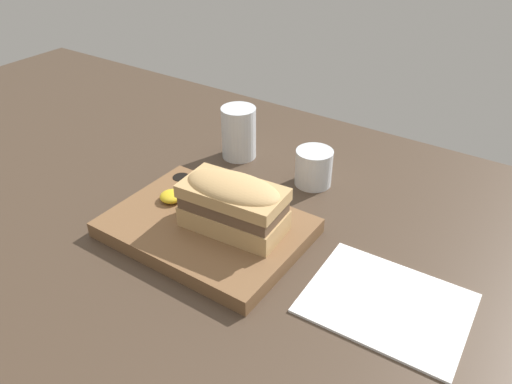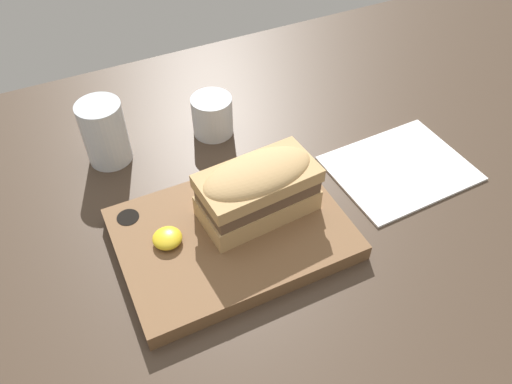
# 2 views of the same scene
# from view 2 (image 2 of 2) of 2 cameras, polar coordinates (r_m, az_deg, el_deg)

# --- Properties ---
(dining_table) EXTENTS (1.99, 0.96, 0.02)m
(dining_table) POSITION_cam_2_polar(r_m,az_deg,el_deg) (0.72, -5.72, -5.00)
(dining_table) COLOR #423326
(dining_table) RESTS_ON ground
(serving_board) EXTENTS (0.31, 0.22, 0.03)m
(serving_board) POSITION_cam_2_polar(r_m,az_deg,el_deg) (0.69, -2.83, -4.78)
(serving_board) COLOR brown
(serving_board) RESTS_ON dining_table
(sandwich) EXTENTS (0.16, 0.09, 0.09)m
(sandwich) POSITION_cam_2_polar(r_m,az_deg,el_deg) (0.66, 0.21, 0.52)
(sandwich) COLOR tan
(sandwich) RESTS_ON serving_board
(mustard_dollop) EXTENTS (0.04, 0.04, 0.02)m
(mustard_dollop) POSITION_cam_2_polar(r_m,az_deg,el_deg) (0.67, -10.10, -5.21)
(mustard_dollop) COLOR gold
(mustard_dollop) RESTS_ON serving_board
(water_glass) EXTENTS (0.07, 0.07, 0.11)m
(water_glass) POSITION_cam_2_polar(r_m,az_deg,el_deg) (0.82, -16.81, 6.12)
(water_glass) COLOR silver
(water_glass) RESTS_ON dining_table
(wine_glass) EXTENTS (0.07, 0.07, 0.07)m
(wine_glass) POSITION_cam_2_polar(r_m,az_deg,el_deg) (0.85, -5.00, 8.49)
(wine_glass) COLOR silver
(wine_glass) RESTS_ON dining_table
(napkin) EXTENTS (0.22, 0.17, 0.00)m
(napkin) POSITION_cam_2_polar(r_m,az_deg,el_deg) (0.83, 16.10, 2.62)
(napkin) COLOR white
(napkin) RESTS_ON dining_table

